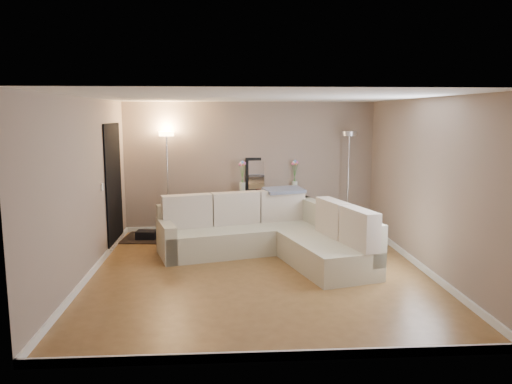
{
  "coord_description": "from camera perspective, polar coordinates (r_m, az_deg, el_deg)",
  "views": [
    {
      "loc": [
        -0.52,
        -7.23,
        2.36
      ],
      "look_at": [
        0.0,
        0.8,
        1.1
      ],
      "focal_mm": 35.0,
      "sensor_mm": 36.0,
      "label": 1
    }
  ],
  "objects": [
    {
      "name": "wall_left",
      "position": [
        7.57,
        -18.9,
        0.37
      ],
      "size": [
        0.02,
        5.5,
        2.6
      ],
      "primitive_type": "cube",
      "color": "gray",
      "rests_on": "ground"
    },
    {
      "name": "sectional_sofa",
      "position": [
        8.39,
        1.77,
        -4.82
      ],
      "size": [
        3.46,
        2.88,
        1.0
      ],
      "color": "beige",
      "rests_on": "floor"
    },
    {
      "name": "flower_vase_right",
      "position": [
        10.08,
        4.44,
        1.52
      ],
      "size": [
        0.15,
        0.13,
        0.66
      ],
      "color": "silver",
      "rests_on": "console_table"
    },
    {
      "name": "floor_lamp_unlit",
      "position": [
        9.98,
        10.54,
        3.42
      ],
      "size": [
        0.32,
        0.32,
        2.03
      ],
      "color": "silver",
      "rests_on": "floor"
    },
    {
      "name": "console_table",
      "position": [
        10.06,
        1.0,
        -2.12
      ],
      "size": [
        1.29,
        0.46,
        0.78
      ],
      "color": "black",
      "rests_on": "floor"
    },
    {
      "name": "floor_lamp_lit",
      "position": [
        9.93,
        -10.13,
        3.4
      ],
      "size": [
        0.31,
        0.31,
        2.03
      ],
      "color": "silver",
      "rests_on": "floor"
    },
    {
      "name": "throw_blanket",
      "position": [
        9.09,
        3.21,
        0.22
      ],
      "size": [
        0.81,
        0.62,
        0.1
      ],
      "primitive_type": "cube",
      "rotation": [
        0.1,
        0.0,
        0.32
      ],
      "color": "slate",
      "rests_on": "sectional_sofa"
    },
    {
      "name": "baseboard_front",
      "position": [
        5.08,
        2.72,
        -18.18
      ],
      "size": [
        5.0,
        0.03,
        0.1
      ],
      "primitive_type": "cube",
      "color": "white",
      "rests_on": "ground"
    },
    {
      "name": "baseboard_right",
      "position": [
        8.16,
        18.25,
        -8.0
      ],
      "size": [
        0.03,
        5.5,
        0.1
      ],
      "primitive_type": "cube",
      "color": "white",
      "rests_on": "ground"
    },
    {
      "name": "charcoal_rug",
      "position": [
        9.82,
        -11.0,
        -5.11
      ],
      "size": [
        1.41,
        1.12,
        0.02
      ],
      "primitive_type": "cube",
      "rotation": [
        0.0,
        0.0,
        -0.1
      ],
      "color": "black",
      "rests_on": "floor"
    },
    {
      "name": "switch_plate",
      "position": [
        8.39,
        -17.17,
        0.56
      ],
      "size": [
        0.02,
        0.08,
        0.12
      ],
      "primitive_type": "cube",
      "color": "white",
      "rests_on": "ground"
    },
    {
      "name": "baseboard_back",
      "position": [
        10.24,
        -0.7,
        -4.13
      ],
      "size": [
        5.0,
        0.03,
        0.1
      ],
      "primitive_type": "cube",
      "color": "white",
      "rests_on": "ground"
    },
    {
      "name": "wall_back",
      "position": [
        10.06,
        -0.72,
        2.86
      ],
      "size": [
        5.0,
        0.02,
        2.6
      ],
      "primitive_type": "cube",
      "color": "gray",
      "rests_on": "ground"
    },
    {
      "name": "wall_front",
      "position": [
        4.62,
        2.87,
        -4.39
      ],
      "size": [
        5.0,
        0.02,
        2.6
      ],
      "primitive_type": "cube",
      "color": "gray",
      "rests_on": "ground"
    },
    {
      "name": "doorway",
      "position": [
        9.23,
        -15.94,
        0.71
      ],
      "size": [
        0.02,
        1.2,
        2.2
      ],
      "primitive_type": "cube",
      "color": "black",
      "rests_on": "ground"
    },
    {
      "name": "table_decor",
      "position": [
        9.97,
        1.48,
        0.01
      ],
      "size": [
        0.54,
        0.13,
        0.13
      ],
      "color": "#D25A25",
      "rests_on": "console_table"
    },
    {
      "name": "wall_right",
      "position": [
        7.91,
        18.86,
        0.72
      ],
      "size": [
        0.02,
        5.5,
        2.6
      ],
      "primitive_type": "cube",
      "color": "gray",
      "rests_on": "ground"
    },
    {
      "name": "ceiling",
      "position": [
        7.25,
        0.42,
        10.83
      ],
      "size": [
        5.0,
        5.5,
        0.01
      ],
      "primitive_type": "cube",
      "color": "white",
      "rests_on": "ground"
    },
    {
      "name": "leaning_mirror",
      "position": [
        10.12,
        1.3,
        2.0
      ],
      "size": [
        0.89,
        0.13,
        0.7
      ],
      "color": "black",
      "rests_on": "console_table"
    },
    {
      "name": "black_bag",
      "position": [
        9.74,
        -12.39,
        -5.04
      ],
      "size": [
        0.4,
        0.3,
        0.24
      ],
      "primitive_type": "cube",
      "rotation": [
        0.0,
        0.0,
        -0.1
      ],
      "color": "black",
      "rests_on": "charcoal_rug"
    },
    {
      "name": "flower_vase_left",
      "position": [
        9.88,
        -1.57,
        1.39
      ],
      "size": [
        0.15,
        0.13,
        0.66
      ],
      "color": "silver",
      "rests_on": "console_table"
    },
    {
      "name": "floor",
      "position": [
        7.62,
        0.39,
        -9.18
      ],
      "size": [
        5.0,
        5.5,
        0.01
      ],
      "primitive_type": "cube",
      "color": "brown",
      "rests_on": "ground"
    },
    {
      "name": "baseboard_left",
      "position": [
        7.84,
        -18.26,
        -8.7
      ],
      "size": [
        0.03,
        5.5,
        0.1
      ],
      "primitive_type": "cube",
      "color": "white",
      "rests_on": "ground"
    }
  ]
}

